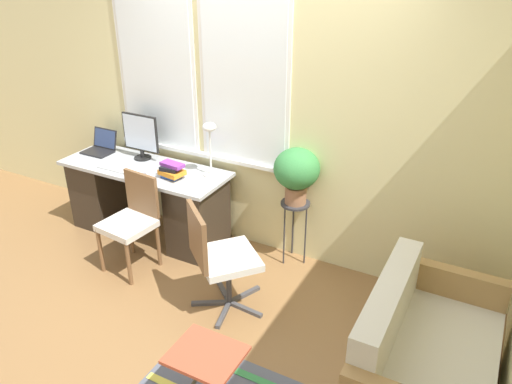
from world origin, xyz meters
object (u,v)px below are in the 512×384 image
object	(u,v)px
desk_chair_wooden	(132,219)
folding_stool	(206,358)
couch_loveseat	(421,364)
potted_plant	(297,171)
mouse	(144,175)
keyboard	(118,169)
monitor	(141,136)
laptop	(100,147)
plant_stand	(295,210)
desk_lamp	(210,137)
office_chair_swivel	(219,257)
book_stack	(172,170)

from	to	relation	value
desk_chair_wooden	folding_stool	size ratio (longest dim) A/B	1.92
couch_loveseat	potted_plant	world-z (taller)	potted_plant
mouse	keyboard	bearing A→B (deg)	-179.67
monitor	mouse	world-z (taller)	monitor
laptop	monitor	world-z (taller)	monitor
couch_loveseat	plant_stand	xyz separation A→B (m)	(-1.33, 1.05, 0.24)
couch_loveseat	monitor	bearing A→B (deg)	71.64
mouse	desk_chair_wooden	distance (m)	0.43
mouse	desk_lamp	bearing A→B (deg)	31.07
keyboard	office_chair_swivel	size ratio (longest dim) A/B	0.47
plant_stand	desk_lamp	bearing A→B (deg)	-172.95
potted_plant	office_chair_swivel	bearing A→B (deg)	-105.62
keyboard	couch_loveseat	world-z (taller)	couch_loveseat
keyboard	folding_stool	xyz separation A→B (m)	(1.81, -1.32, -0.34)
mouse	desk_lamp	distance (m)	0.70
keyboard	book_stack	size ratio (longest dim) A/B	1.78
monitor	keyboard	bearing A→B (deg)	-93.73
laptop	desk_lamp	bearing A→B (deg)	2.16
laptop	mouse	xyz separation A→B (m)	(0.77, -0.27, -0.03)
mouse	desk_chair_wooden	world-z (taller)	desk_chair_wooden
keyboard	couch_loveseat	size ratio (longest dim) A/B	0.33
desk_lamp	book_stack	size ratio (longest dim) A/B	2.07
laptop	book_stack	bearing A→B (deg)	-9.28
office_chair_swivel	potted_plant	world-z (taller)	potted_plant
office_chair_swivel	couch_loveseat	xyz separation A→B (m)	(1.57, -0.18, -0.19)
desk_chair_wooden	folding_stool	xyz separation A→B (m)	(1.41, -1.00, -0.07)
keyboard	mouse	distance (m)	0.30
book_stack	desk_chair_wooden	size ratio (longest dim) A/B	0.28
monitor	couch_loveseat	xyz separation A→B (m)	(2.92, -0.97, -0.68)
book_stack	plant_stand	bearing A→B (deg)	16.25
mouse	folding_stool	xyz separation A→B (m)	(1.51, -1.32, -0.35)
laptop	desk_lamp	world-z (taller)	desk_lamp
mouse	office_chair_swivel	world-z (taller)	office_chair_swivel
keyboard	folding_stool	distance (m)	2.26
monitor	potted_plant	xyz separation A→B (m)	(1.59, 0.09, -0.07)
keyboard	plant_stand	distance (m)	1.68
keyboard	potted_plant	world-z (taller)	potted_plant
laptop	potted_plant	size ratio (longest dim) A/B	0.58
book_stack	plant_stand	xyz separation A→B (m)	(1.07, 0.31, -0.28)
desk_lamp	couch_loveseat	world-z (taller)	desk_lamp
laptop	keyboard	size ratio (longest dim) A/B	0.68
book_stack	potted_plant	xyz separation A→B (m)	(1.07, 0.31, 0.10)
folding_stool	desk_lamp	bearing A→B (deg)	121.20
laptop	book_stack	world-z (taller)	laptop
mouse	couch_loveseat	world-z (taller)	couch_loveseat
monitor	desk_lamp	size ratio (longest dim) A/B	0.90
mouse	office_chair_swivel	distance (m)	1.20
mouse	monitor	bearing A→B (deg)	130.21
book_stack	potted_plant	size ratio (longest dim) A/B	0.48
book_stack	laptop	bearing A→B (deg)	170.72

